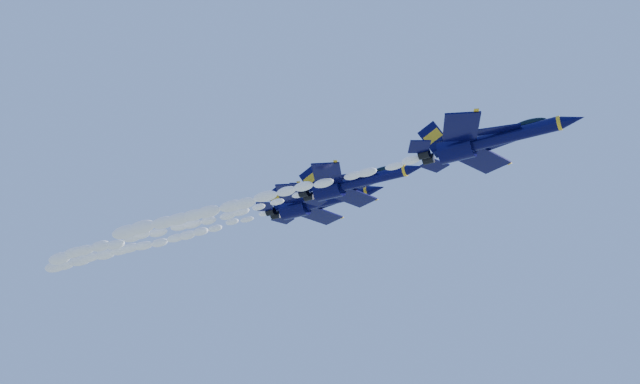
% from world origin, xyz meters
% --- Properties ---
extents(jet_lead, '(16.59, 13.61, 6.17)m').
position_xyz_m(jet_lead, '(21.89, -9.17, 150.80)').
color(jet_lead, '#070633').
extents(smoke_trail_jet_lead, '(41.89, 1.85, 1.66)m').
position_xyz_m(smoke_trail_jet_lead, '(-6.14, -9.17, 150.40)').
color(smoke_trail_jet_lead, white).
extents(jet_second, '(15.38, 12.62, 5.72)m').
position_xyz_m(jet_second, '(4.94, -5.47, 151.75)').
color(jet_second, '#070633').
extents(smoke_trail_jet_second, '(41.89, 1.71, 1.54)m').
position_xyz_m(smoke_trail_jet_second, '(-22.58, -5.47, 151.36)').
color(smoke_trail_jet_second, white).
extents(jet_third, '(16.88, 13.85, 6.27)m').
position_xyz_m(jet_third, '(-3.75, 2.04, 154.42)').
color(jet_third, '#070633').
extents(smoke_trail_jet_third, '(41.89, 1.88, 1.69)m').
position_xyz_m(smoke_trail_jet_third, '(-31.91, 2.04, 154.02)').
color(smoke_trail_jet_third, white).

